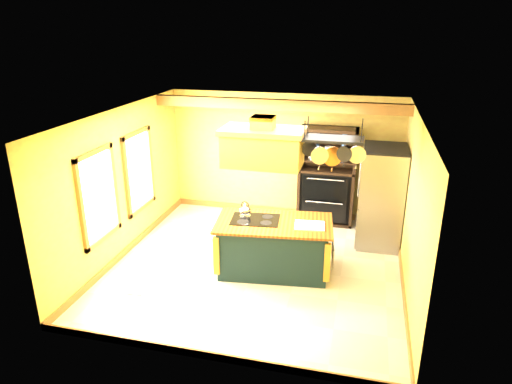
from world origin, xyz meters
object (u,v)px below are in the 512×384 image
at_px(refrigerator, 381,199).
at_px(hutch, 326,186).
at_px(pot_rack, 333,146).
at_px(kitchen_island, 274,246).
at_px(range_hood, 263,146).

relative_size(refrigerator, hutch, 0.91).
height_order(pot_rack, hutch, pot_rack).
height_order(kitchen_island, range_hood, range_hood).
height_order(range_hood, refrigerator, range_hood).
bearing_deg(pot_rack, range_hood, -179.45).
xyz_separation_m(kitchen_island, pot_rack, (0.91, 0.01, 1.83)).
bearing_deg(kitchen_island, pot_rack, -5.95).
bearing_deg(kitchen_island, range_hood, 173.55).
xyz_separation_m(range_hood, hutch, (0.85, 2.35, -1.41)).
xyz_separation_m(pot_rack, hutch, (-0.25, 2.34, -1.48)).
bearing_deg(range_hood, pot_rack, 0.55).
xyz_separation_m(refrigerator, hutch, (-1.10, 0.80, -0.10)).
distance_m(kitchen_island, hutch, 2.46).
distance_m(range_hood, pot_rack, 1.11).
xyz_separation_m(kitchen_island, range_hood, (-0.20, -0.00, 1.76)).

